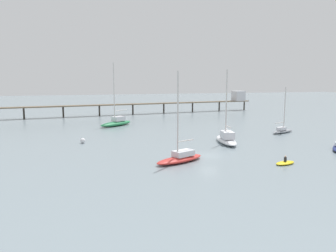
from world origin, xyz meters
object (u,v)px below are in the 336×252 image
(sailboat_gray, at_px, (282,130))
(sailboat_red, at_px, (180,157))
(mooring_buoy_mid, at_px, (226,131))
(sailboat_white, at_px, (226,138))
(dinghy_yellow, at_px, (285,163))
(sailboat_green, at_px, (117,122))
(pier, at_px, (175,101))
(mooring_buoy_outer, at_px, (83,141))

(sailboat_gray, distance_m, sailboat_red, 32.34)
(sailboat_gray, xyz_separation_m, mooring_buoy_mid, (-10.91, 3.54, -0.17))
(sailboat_white, distance_m, sailboat_red, 15.34)
(sailboat_red, height_order, dinghy_yellow, sailboat_red)
(mooring_buoy_mid, bearing_deg, sailboat_red, -130.04)
(dinghy_yellow, bearing_deg, sailboat_gray, 54.75)
(sailboat_red, bearing_deg, sailboat_gray, 30.76)
(sailboat_green, distance_m, dinghy_yellow, 44.72)
(pier, height_order, mooring_buoy_outer, pier)
(sailboat_white, height_order, mooring_buoy_mid, sailboat_white)
(sailboat_gray, height_order, sailboat_green, sailboat_green)
(sailboat_gray, distance_m, mooring_buoy_mid, 11.48)
(sailboat_red, bearing_deg, sailboat_green, 95.11)
(mooring_buoy_outer, xyz_separation_m, mooring_buoy_mid, (28.72, 2.99, 0.00))
(pier, height_order, mooring_buoy_mid, pier)
(sailboat_gray, height_order, sailboat_red, sailboat_red)
(sailboat_green, bearing_deg, sailboat_red, -84.89)
(pier, xyz_separation_m, mooring_buoy_mid, (-2.64, -42.33, -3.36))
(sailboat_gray, relative_size, dinghy_yellow, 2.79)
(dinghy_yellow, relative_size, mooring_buoy_outer, 3.76)
(sailboat_white, bearing_deg, sailboat_gray, 22.49)
(pier, distance_m, sailboat_red, 65.46)
(sailboat_gray, relative_size, mooring_buoy_mid, 10.44)
(dinghy_yellow, bearing_deg, mooring_buoy_outer, 137.88)
(sailboat_red, relative_size, dinghy_yellow, 3.59)
(sailboat_red, xyz_separation_m, dinghy_yellow, (12.57, -4.99, -0.51))
(sailboat_green, relative_size, dinghy_yellow, 4.41)
(dinghy_yellow, bearing_deg, pier, 84.13)
(sailboat_white, xyz_separation_m, dinghy_yellow, (0.85, -14.88, -0.66))
(mooring_buoy_outer, bearing_deg, sailboat_green, 66.56)
(sailboat_green, relative_size, mooring_buoy_mid, 16.50)
(pier, xyz_separation_m, sailboat_gray, (8.28, -45.87, -3.19))
(pier, height_order, sailboat_white, sailboat_white)
(sailboat_white, height_order, sailboat_green, sailboat_green)
(sailboat_gray, xyz_separation_m, sailboat_red, (-27.79, -16.54, 0.10))
(sailboat_red, relative_size, sailboat_green, 0.81)
(sailboat_green, bearing_deg, pier, 48.30)
(sailboat_gray, distance_m, mooring_buoy_outer, 39.63)
(pier, bearing_deg, sailboat_red, -107.36)
(sailboat_gray, bearing_deg, dinghy_yellow, -125.25)
(sailboat_gray, height_order, mooring_buoy_outer, sailboat_gray)
(mooring_buoy_outer, bearing_deg, sailboat_white, -16.99)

